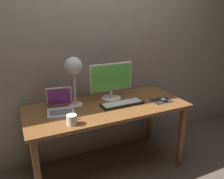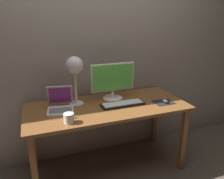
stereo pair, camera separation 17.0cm
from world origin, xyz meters
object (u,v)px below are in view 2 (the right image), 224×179
object	(u,v)px
keyboard_main	(123,104)
laptop	(60,103)
monitor	(113,80)
desk_lamp	(75,68)
coffee_mug	(69,118)
mouse	(165,101)

from	to	relation	value
keyboard_main	laptop	distance (m)	0.61
monitor	desk_lamp	bearing A→B (deg)	-177.28
laptop	coffee_mug	xyz separation A→B (m)	(0.03, -0.31, -0.02)
laptop	coffee_mug	world-z (taller)	laptop
keyboard_main	mouse	bearing A→B (deg)	-11.36
monitor	desk_lamp	world-z (taller)	desk_lamp
keyboard_main	desk_lamp	xyz separation A→B (m)	(-0.43, 0.18, 0.36)
mouse	coffee_mug	size ratio (longest dim) A/B	0.79
monitor	keyboard_main	distance (m)	0.28
laptop	desk_lamp	xyz separation A→B (m)	(0.17, 0.06, 0.31)
desk_lamp	coffee_mug	size ratio (longest dim) A/B	4.00
monitor	coffee_mug	size ratio (longest dim) A/B	3.81
laptop	coffee_mug	distance (m)	0.32
desk_lamp	coffee_mug	distance (m)	0.52
laptop	mouse	xyz separation A→B (m)	(1.03, -0.21, -0.04)
laptop	keyboard_main	bearing A→B (deg)	-11.18
monitor	keyboard_main	xyz separation A→B (m)	(0.03, -0.20, -0.20)
laptop	desk_lamp	bearing A→B (deg)	20.29
keyboard_main	mouse	world-z (taller)	mouse
desk_lamp	coffee_mug	xyz separation A→B (m)	(-0.14, -0.38, -0.33)
monitor	keyboard_main	world-z (taller)	monitor
keyboard_main	laptop	world-z (taller)	laptop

